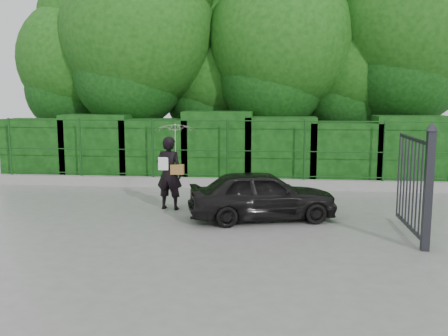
# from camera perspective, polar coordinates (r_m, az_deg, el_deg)

# --- Properties ---
(ground) EXTENTS (80.00, 80.00, 0.00)m
(ground) POSITION_cam_1_polar(r_m,az_deg,el_deg) (10.91, -4.03, -6.68)
(ground) COLOR gray
(kerb) EXTENTS (14.00, 0.25, 0.30)m
(kerb) POSITION_cam_1_polar(r_m,az_deg,el_deg) (15.23, -1.11, -1.72)
(kerb) COLOR #9E9E99
(kerb) RESTS_ON ground
(fence) EXTENTS (14.13, 0.06, 1.80)m
(fence) POSITION_cam_1_polar(r_m,az_deg,el_deg) (15.05, -0.29, 2.20)
(fence) COLOR #144115
(fence) RESTS_ON kerb
(hedge) EXTENTS (14.20, 1.20, 2.29)m
(hedge) POSITION_cam_1_polar(r_m,az_deg,el_deg) (16.08, -0.63, 2.10)
(hedge) COLOR black
(hedge) RESTS_ON ground
(trees) EXTENTS (17.10, 6.15, 8.08)m
(trees) POSITION_cam_1_polar(r_m,az_deg,el_deg) (18.20, 3.82, 14.06)
(trees) COLOR black
(trees) RESTS_ON ground
(gate) EXTENTS (0.22, 2.33, 2.36)m
(gate) POSITION_cam_1_polar(r_m,az_deg,el_deg) (10.17, 21.58, -1.54)
(gate) COLOR #26262D
(gate) RESTS_ON ground
(woman) EXTENTS (0.98, 0.96, 2.15)m
(woman) POSITION_cam_1_polar(r_m,az_deg,el_deg) (12.34, -5.88, 1.64)
(woman) COLOR black
(woman) RESTS_ON ground
(car) EXTENTS (3.58, 2.13, 1.14)m
(car) POSITION_cam_1_polar(r_m,az_deg,el_deg) (11.40, 4.38, -3.08)
(car) COLOR black
(car) RESTS_ON ground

